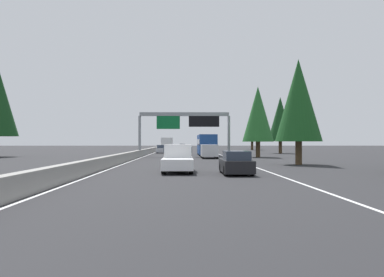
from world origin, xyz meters
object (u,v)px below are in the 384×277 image
(pickup_mid_right, at_px, (178,158))
(sedan_far_right, at_px, (182,146))
(conifer_right_mid, at_px, (258,114))
(conifer_right_far, at_px, (280,119))
(sedan_distant_a, at_px, (236,163))
(bus_near_right, at_px, (206,144))
(conifer_right_near, at_px, (299,100))
(conifer_right_distant, at_px, (252,125))
(box_truck_far_left, at_px, (167,144))
(minivan_mid_left, at_px, (209,151))
(sign_gantry_overhead, at_px, (186,121))
(sedan_distant_b, at_px, (162,149))

(pickup_mid_right, height_order, sedan_far_right, pickup_mid_right)
(pickup_mid_right, bearing_deg, sedan_far_right, -0.00)
(conifer_right_mid, xyz_separation_m, conifer_right_far, (18.12, -7.15, 0.33))
(sedan_distant_a, height_order, bus_near_right, bus_near_right)
(pickup_mid_right, bearing_deg, bus_near_right, -6.21)
(pickup_mid_right, xyz_separation_m, bus_near_right, (35.47, -3.86, 0.80))
(conifer_right_near, distance_m, conifer_right_distant, 68.44)
(box_truck_far_left, bearing_deg, minivan_mid_left, -170.73)
(minivan_mid_left, bearing_deg, sedan_distant_a, -179.69)
(sign_gantry_overhead, xyz_separation_m, bus_near_right, (6.11, -3.20, -3.15))
(sedan_distant_a, bearing_deg, conifer_right_mid, -12.65)
(conifer_right_mid, bearing_deg, conifer_right_near, -178.65)
(sedan_distant_a, relative_size, sedan_distant_b, 1.00)
(conifer_right_far, bearing_deg, conifer_right_mid, 158.47)
(conifer_right_distant, bearing_deg, conifer_right_mid, 171.63)
(sedan_distant_a, height_order, conifer_right_near, conifer_right_near)
(sedan_far_right, relative_size, conifer_right_far, 0.44)
(sedan_distant_a, bearing_deg, sedan_distant_b, 8.37)
(sedan_distant_a, distance_m, box_truck_far_left, 68.47)
(conifer_right_near, distance_m, conifer_right_far, 36.92)
(pickup_mid_right, bearing_deg, sign_gantry_overhead, -1.28)
(sign_gantry_overhead, relative_size, sedan_distant_b, 2.88)
(sedan_far_right, bearing_deg, sign_gantry_overhead, -179.42)
(sign_gantry_overhead, height_order, box_truck_far_left, sign_gantry_overhead)
(bus_near_right, bearing_deg, conifer_right_mid, -143.53)
(bus_near_right, xyz_separation_m, conifer_right_distant, (41.30, -13.71, 4.45))
(bus_near_right, distance_m, box_truck_far_left, 31.23)
(pickup_mid_right, relative_size, conifer_right_distant, 0.55)
(bus_near_right, height_order, conifer_right_far, conifer_right_far)
(bus_near_right, distance_m, sedan_far_right, 58.12)
(pickup_mid_right, bearing_deg, sedan_distant_b, 4.36)
(bus_near_right, xyz_separation_m, conifer_right_mid, (-8.62, -6.37, 3.99))
(minivan_mid_left, height_order, conifer_right_distant, conifer_right_distant)
(sedan_distant_b, bearing_deg, pickup_mid_right, -175.64)
(minivan_mid_left, height_order, conifer_right_far, conifer_right_far)
(box_truck_far_left, bearing_deg, conifer_right_mid, -160.81)
(box_truck_far_left, bearing_deg, sedan_distant_b, 179.13)
(sedan_far_right, bearing_deg, minivan_mid_left, -177.09)
(minivan_mid_left, relative_size, conifer_right_mid, 0.53)
(box_truck_far_left, height_order, conifer_right_mid, conifer_right_mid)
(sedan_far_right, bearing_deg, conifer_right_mid, -171.27)
(bus_near_right, bearing_deg, pickup_mid_right, 173.79)
(pickup_mid_right, distance_m, conifer_right_distant, 78.93)
(sign_gantry_overhead, bearing_deg, sedan_distant_b, 13.26)
(sedan_distant_a, height_order, sedan_distant_b, same)
(pickup_mid_right, height_order, bus_near_right, bus_near_right)
(pickup_mid_right, height_order, box_truck_far_left, box_truck_far_left)
(sign_gantry_overhead, relative_size, sedan_distant_a, 2.88)
(conifer_right_near, xyz_separation_m, conifer_right_mid, (18.17, 0.43, -0.03))
(minivan_mid_left, xyz_separation_m, conifer_right_mid, (3.26, -6.67, 4.75))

